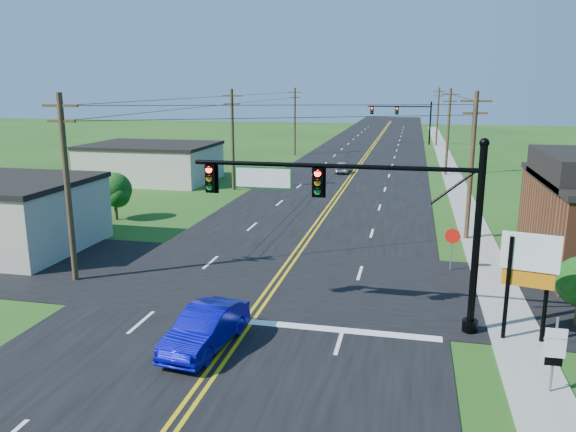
% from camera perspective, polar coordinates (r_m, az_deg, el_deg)
% --- Properties ---
extents(ground, '(260.00, 260.00, 0.00)m').
position_cam_1_polar(ground, '(17.30, -11.71, -19.71)').
color(ground, '#1B4313').
rests_on(ground, ground).
extents(road_main, '(16.00, 220.00, 0.04)m').
position_cam_1_polar(road_main, '(64.13, 6.80, 4.72)').
color(road_main, black).
rests_on(road_main, ground).
extents(road_cross, '(70.00, 10.00, 0.04)m').
position_cam_1_polar(road_cross, '(27.54, -1.46, -6.57)').
color(road_cross, black).
rests_on(road_cross, ground).
extents(sidewalk, '(2.00, 160.00, 0.08)m').
position_cam_1_polar(sidewalk, '(54.11, 16.83, 2.72)').
color(sidewalk, gray).
rests_on(sidewalk, ground).
extents(signal_mast_main, '(11.30, 0.60, 7.48)m').
position_cam_1_polar(signal_mast_main, '(21.72, 7.06, 0.93)').
color(signal_mast_main, black).
rests_on(signal_mast_main, ground).
extents(signal_mast_far, '(10.98, 0.60, 7.48)m').
position_cam_1_polar(signal_mast_far, '(93.28, 11.57, 9.96)').
color(signal_mast_far, black).
rests_on(signal_mast_far, ground).
extents(cream_bldg_far, '(12.20, 9.20, 3.70)m').
position_cam_1_polar(cream_bldg_far, '(57.55, -13.71, 5.33)').
color(cream_bldg_far, '#BCB3A1').
rests_on(cream_bldg_far, ground).
extents(utility_pole_left_a, '(1.80, 0.28, 9.00)m').
position_cam_1_polar(utility_pole_left_a, '(28.40, -21.51, 2.93)').
color(utility_pole_left_a, '#372719').
rests_on(utility_pole_left_a, ground).
extents(utility_pole_left_b, '(1.80, 0.28, 9.00)m').
position_cam_1_polar(utility_pole_left_b, '(50.88, -5.65, 7.91)').
color(utility_pole_left_b, '#372719').
rests_on(utility_pole_left_b, ground).
extents(utility_pole_left_c, '(1.80, 0.28, 9.00)m').
position_cam_1_polar(utility_pole_left_c, '(76.93, 0.69, 9.72)').
color(utility_pole_left_c, '#372719').
rests_on(utility_pole_left_c, ground).
extents(utility_pole_right_a, '(1.80, 0.28, 9.00)m').
position_cam_1_polar(utility_pole_right_a, '(35.61, 18.14, 5.09)').
color(utility_pole_right_a, '#372719').
rests_on(utility_pole_right_a, ground).
extents(utility_pole_right_b, '(1.80, 0.28, 9.00)m').
position_cam_1_polar(utility_pole_right_b, '(61.41, 15.95, 8.36)').
color(utility_pole_right_b, '#372719').
rests_on(utility_pole_right_b, ground).
extents(utility_pole_right_c, '(1.80, 0.28, 9.00)m').
position_cam_1_polar(utility_pole_right_c, '(91.32, 14.96, 9.83)').
color(utility_pole_right_c, '#372719').
rests_on(utility_pole_right_c, ground).
extents(tree_right_back, '(3.00, 3.00, 4.10)m').
position_cam_1_polar(tree_right_back, '(40.88, 26.10, 2.35)').
color(tree_right_back, '#372719').
rests_on(tree_right_back, ground).
extents(tree_left, '(2.40, 2.40, 3.37)m').
position_cam_1_polar(tree_left, '(41.22, -17.21, 2.57)').
color(tree_left, '#372719').
rests_on(tree_left, ground).
extents(blue_car, '(2.10, 4.65, 1.48)m').
position_cam_1_polar(blue_car, '(20.84, -8.37, -11.28)').
color(blue_car, '#07079B').
rests_on(blue_car, ground).
extents(distant_car, '(1.98, 3.78, 1.23)m').
position_cam_1_polar(distant_car, '(61.41, 5.44, 4.95)').
color(distant_car, silver).
rests_on(distant_car, ground).
extents(route_sign, '(0.63, 0.10, 2.52)m').
position_cam_1_polar(route_sign, '(19.28, 25.45, -12.20)').
color(route_sign, slate).
rests_on(route_sign, ground).
extents(stop_sign, '(0.79, 0.21, 2.26)m').
position_cam_1_polar(stop_sign, '(29.70, 16.35, -2.38)').
color(stop_sign, slate).
rests_on(stop_sign, ground).
extents(pylon_sign, '(2.02, 0.72, 4.13)m').
position_cam_1_polar(pylon_sign, '(22.09, 23.33, -4.51)').
color(pylon_sign, black).
rests_on(pylon_sign, ground).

